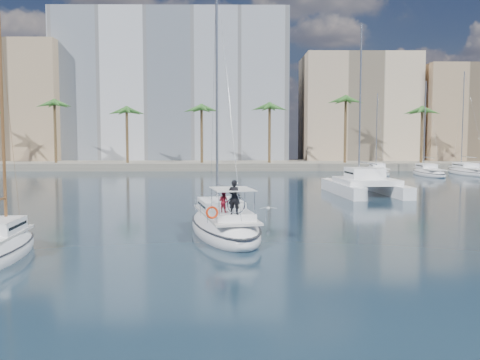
{
  "coord_description": "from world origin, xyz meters",
  "views": [
    {
      "loc": [
        -0.53,
        -28.94,
        5.52
      ],
      "look_at": [
        -0.23,
        1.5,
        3.0
      ],
      "focal_mm": 40.0,
      "sensor_mm": 36.0,
      "label": 1
    }
  ],
  "objects": [
    {
      "name": "ground",
      "position": [
        0.0,
        0.0,
        0.0
      ],
      "size": [
        160.0,
        160.0,
        0.0
      ],
      "primitive_type": "plane",
      "color": "black",
      "rests_on": "ground"
    },
    {
      "name": "quay",
      "position": [
        0.0,
        61.0,
        0.6
      ],
      "size": [
        120.0,
        14.0,
        1.2
      ],
      "primitive_type": "cube",
      "color": "gray",
      "rests_on": "ground"
    },
    {
      "name": "building_modern",
      "position": [
        -12.0,
        73.0,
        14.0
      ],
      "size": [
        42.0,
        16.0,
        28.0
      ],
      "primitive_type": "cube",
      "color": "silver",
      "rests_on": "ground"
    },
    {
      "name": "building_tan_left",
      "position": [
        -42.0,
        69.0,
        11.0
      ],
      "size": [
        22.0,
        14.0,
        22.0
      ],
      "primitive_type": "cube",
      "color": "tan",
      "rests_on": "ground"
    },
    {
      "name": "building_beige",
      "position": [
        22.0,
        70.0,
        10.0
      ],
      "size": [
        20.0,
        14.0,
        20.0
      ],
      "primitive_type": "cube",
      "color": "beige",
      "rests_on": "ground"
    },
    {
      "name": "building_tan_right",
      "position": [
        42.0,
        68.0,
        9.0
      ],
      "size": [
        18.0,
        12.0,
        18.0
      ],
      "primitive_type": "cube",
      "color": "tan",
      "rests_on": "ground"
    },
    {
      "name": "palm_left",
      "position": [
        -34.0,
        57.0,
        10.28
      ],
      "size": [
        3.6,
        3.6,
        12.3
      ],
      "color": "brown",
      "rests_on": "ground"
    },
    {
      "name": "palm_centre",
      "position": [
        0.0,
        57.0,
        10.28
      ],
      "size": [
        3.6,
        3.6,
        12.3
      ],
      "color": "brown",
      "rests_on": "ground"
    },
    {
      "name": "palm_right",
      "position": [
        34.0,
        57.0,
        10.28
      ],
      "size": [
        3.6,
        3.6,
        12.3
      ],
      "color": "brown",
      "rests_on": "ground"
    },
    {
      "name": "main_sloop",
      "position": [
        -1.13,
        0.86,
        0.51
      ],
      "size": [
        5.53,
        11.17,
        15.88
      ],
      "rotation": [
        0.0,
        0.0,
        0.21
      ],
      "color": "white",
      "rests_on": "ground"
    },
    {
      "name": "catamaran",
      "position": [
        11.75,
        21.19,
        1.12
      ],
      "size": [
        6.44,
        11.44,
        16.17
      ],
      "rotation": [
        0.0,
        0.0,
        0.09
      ],
      "color": "white",
      "rests_on": "ground"
    },
    {
      "name": "seagull",
      "position": [
        1.65,
        5.64,
        0.8
      ],
      "size": [
        1.13,
        0.48,
        0.21
      ],
      "color": "silver",
      "rests_on": "ground"
    },
    {
      "name": "moored_yacht_a",
      "position": [
        20.0,
        47.0,
        0.0
      ],
      "size": [
        3.37,
        9.52,
        11.9
      ],
      "primitive_type": null,
      "rotation": [
        0.0,
        0.0,
        -0.07
      ],
      "color": "white",
      "rests_on": "ground"
    },
    {
      "name": "moored_yacht_b",
      "position": [
        26.5,
        45.0,
        0.0
      ],
      "size": [
        3.32,
        10.83,
        13.72
      ],
      "primitive_type": null,
      "rotation": [
        0.0,
        0.0,
        -0.02
      ],
      "color": "white",
      "rests_on": "ground"
    },
    {
      "name": "moored_yacht_c",
      "position": [
        33.0,
        47.0,
        0.0
      ],
      "size": [
        3.98,
        12.33,
        15.54
      ],
      "primitive_type": null,
      "rotation": [
        0.0,
        0.0,
        0.03
      ],
      "color": "white",
      "rests_on": "ground"
    }
  ]
}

